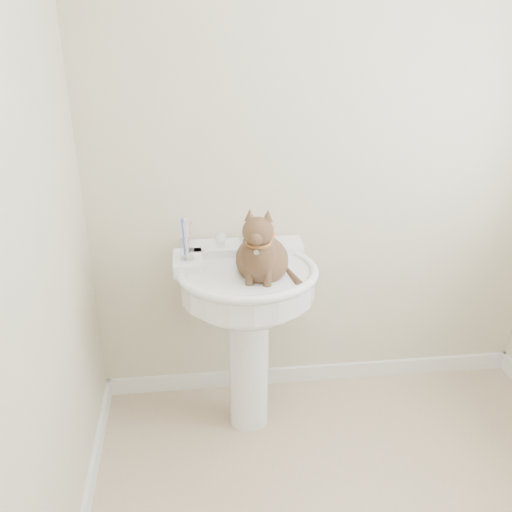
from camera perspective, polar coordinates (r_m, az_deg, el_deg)
name	(u,v)px	position (r m, az deg, el deg)	size (l,w,h in m)	color
wall_back	(324,156)	(2.66, 6.84, 9.95)	(2.20, 0.00, 2.50)	beige
wall_left	(6,276)	(1.64, -23.69, -1.88)	(0.00, 2.20, 2.50)	beige
baseboard_back	(313,373)	(3.18, 5.76, -11.56)	(2.20, 0.02, 0.09)	white
pedestal_sink	(247,300)	(2.55, -0.86, -4.39)	(0.63, 0.62, 0.87)	white
faucet	(244,239)	(2.58, -1.17, 1.75)	(0.28, 0.12, 0.14)	silver
soap_bar	(264,236)	(2.69, 0.84, 2.05)	(0.09, 0.06, 0.03)	orange
toothbrush_cup	(187,249)	(2.48, -6.92, 0.71)	(0.07, 0.07, 0.19)	silver
cat	(262,256)	(2.38, 0.61, 0.00)	(0.25, 0.31, 0.45)	brown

